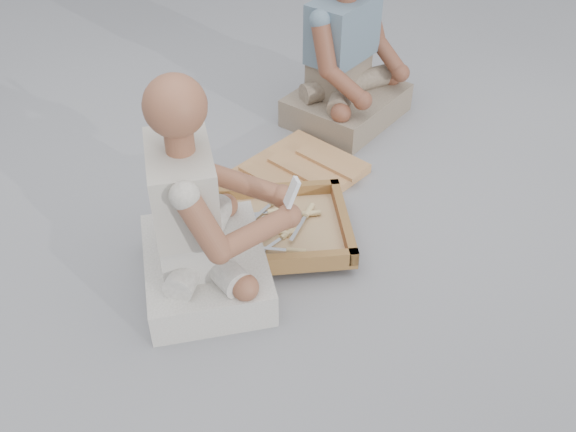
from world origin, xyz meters
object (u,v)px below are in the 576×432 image
tool_tray (274,229)px  craftsman (200,223)px  companion (347,65)px  carved_panel (286,181)px

tool_tray → craftsman: 0.37m
companion → craftsman: bearing=11.4°
companion → tool_tray: bearing=18.4°
tool_tray → companion: 0.99m
carved_panel → tool_tray: tool_tray is taller
craftsman → carved_panel: bearing=141.4°
craftsman → tool_tray: bearing=119.2°
carved_panel → craftsman: size_ratio=0.79×
carved_panel → craftsman: 0.68m
carved_panel → craftsman: bearing=-142.9°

